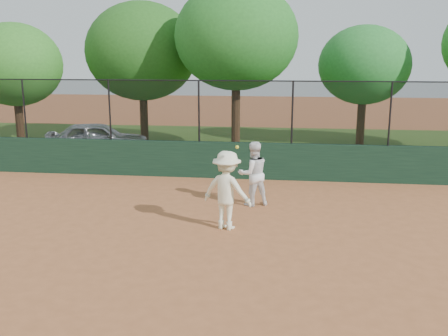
# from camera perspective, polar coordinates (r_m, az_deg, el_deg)

# --- Properties ---
(ground) EXTENTS (80.00, 80.00, 0.00)m
(ground) POSITION_cam_1_polar(r_m,az_deg,el_deg) (10.93, -5.68, -8.58)
(ground) COLOR #AE6338
(ground) RESTS_ON ground
(back_wall) EXTENTS (26.00, 0.20, 1.20)m
(back_wall) POSITION_cam_1_polar(r_m,az_deg,el_deg) (16.43, -1.10, 0.94)
(back_wall) COLOR #173422
(back_wall) RESTS_ON ground
(grass_strip) EXTENTS (36.00, 12.00, 0.01)m
(grass_strip) POSITION_cam_1_polar(r_m,az_deg,el_deg) (22.39, 1.12, 2.56)
(grass_strip) COLOR #2C4B17
(grass_strip) RESTS_ON ground
(parked_car) EXTENTS (4.31, 2.64, 1.37)m
(parked_car) POSITION_cam_1_polar(r_m,az_deg,el_deg) (20.75, -14.22, 3.27)
(parked_car) COLOR #A6AAAF
(parked_car) RESTS_ON ground
(player_second) EXTENTS (1.04, 0.95, 1.74)m
(player_second) POSITION_cam_1_polar(r_m,az_deg,el_deg) (13.37, 3.34, -0.65)
(player_second) COLOR white
(player_second) RESTS_ON ground
(player_main) EXTENTS (1.35, 1.03, 2.06)m
(player_main) POSITION_cam_1_polar(r_m,az_deg,el_deg) (11.51, 0.33, -2.57)
(player_main) COLOR white
(player_main) RESTS_ON ground
(fence_assembly) EXTENTS (26.00, 0.06, 2.00)m
(fence_assembly) POSITION_cam_1_polar(r_m,az_deg,el_deg) (16.18, -1.23, 6.62)
(fence_assembly) COLOR black
(fence_assembly) RESTS_ON back_wall
(tree_0) EXTENTS (4.14, 3.77, 5.36)m
(tree_0) POSITION_cam_1_polar(r_m,az_deg,el_deg) (23.80, -22.82, 10.81)
(tree_0) COLOR #402817
(tree_0) RESTS_ON ground
(tree_1) EXTENTS (5.02, 4.56, 6.30)m
(tree_1) POSITION_cam_1_polar(r_m,az_deg,el_deg) (22.99, -9.38, 12.99)
(tree_1) COLOR #402C16
(tree_1) RESTS_ON ground
(tree_2) EXTENTS (4.91, 4.47, 6.81)m
(tree_2) POSITION_cam_1_polar(r_m,az_deg,el_deg) (20.39, 1.40, 14.76)
(tree_2) COLOR #4A2E1A
(tree_2) RESTS_ON ground
(tree_3) EXTENTS (3.95, 3.59, 5.26)m
(tree_3) POSITION_cam_1_polar(r_m,az_deg,el_deg) (22.85, 15.73, 11.23)
(tree_3) COLOR #3E2914
(tree_3) RESTS_ON ground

